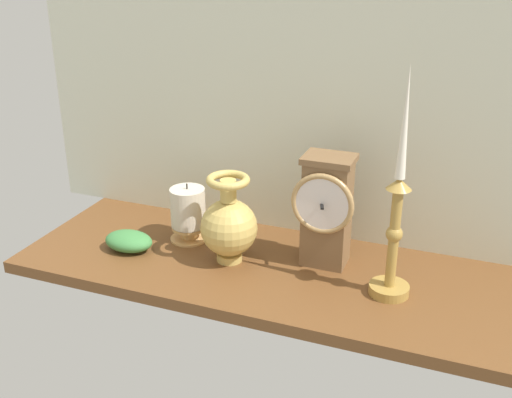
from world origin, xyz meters
TOP-DOWN VIEW (x-y plane):
  - ground_plane at (0.00, 0.00)cm, footprint 100.00×36.00cm
  - back_wall at (0.00, 18.50)cm, footprint 120.00×2.00cm
  - mantel_clock at (10.17, 5.05)cm, footprint 12.19×9.94cm
  - candlestick_tall_left at (24.35, -1.77)cm, footprint 7.36×7.36cm
  - brass_vase_bulbous at (-7.89, -0.71)cm, footprint 11.39×11.39cm
  - pillar_candle_front at (-19.77, 4.82)cm, footprint 8.11×8.11cm
  - ivy_sprig at (-29.21, -4.09)cm, footprint 10.39×7.28cm

SIDE VIEW (x-z plane):
  - ground_plane at x=0.00cm, z-range -2.40..0.00cm
  - ivy_sprig at x=-29.21cm, z-range 0.00..3.97cm
  - pillar_candle_front at x=-19.77cm, z-range -0.17..12.69cm
  - brass_vase_bulbous at x=-7.89cm, z-range -1.06..17.08cm
  - mantel_clock at x=10.17cm, z-range 0.52..23.01cm
  - candlestick_tall_left at x=24.35cm, z-range -7.14..34.96cm
  - back_wall at x=0.00cm, z-range 0.00..65.00cm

